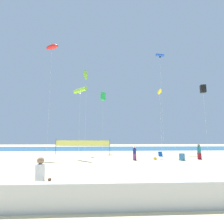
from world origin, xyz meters
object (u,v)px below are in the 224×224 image
(kite_green_box, at_px, (103,96))
(kite_black_box, at_px, (203,89))
(beach_handbag, at_px, (155,158))
(kite_blue_tube, at_px, (160,56))
(kite_yellow_inflatable, at_px, (160,92))
(kite_red_inflatable, at_px, (52,47))
(folding_beach_chair, at_px, (161,155))
(beachgoer_navy_shirt, at_px, (135,153))
(beachgoer_teal_shirt, at_px, (199,151))
(kite_lime_tube, at_px, (80,90))
(volleyball_net, at_px, (82,144))
(toddler_figure, at_px, (49,188))
(mother_figure, at_px, (40,177))
(kite_lime_delta, at_px, (86,75))
(trash_barrel, at_px, (182,157))

(kite_green_box, height_order, kite_black_box, kite_green_box)
(beach_handbag, distance_m, kite_blue_tube, 19.91)
(kite_green_box, relative_size, kite_yellow_inflatable, 1.09)
(kite_red_inflatable, bearing_deg, folding_beach_chair, -8.56)
(beachgoer_navy_shirt, bearing_deg, kite_yellow_inflatable, -15.67)
(beachgoer_teal_shirt, bearing_deg, kite_lime_tube, -94.76)
(kite_lime_tube, bearing_deg, beach_handbag, -9.17)
(folding_beach_chair, relative_size, kite_yellow_inflatable, 0.09)
(volleyball_net, bearing_deg, kite_blue_tube, 4.42)
(beachgoer_teal_shirt, relative_size, kite_green_box, 0.17)
(toddler_figure, xyz_separation_m, kite_black_box, (14.72, 13.00, 8.15))
(mother_figure, xyz_separation_m, kite_black_box, (15.12, 13.03, 7.70))
(kite_blue_tube, bearing_deg, beach_handbag, -115.59)
(mother_figure, relative_size, kite_blue_tube, 0.10)
(beachgoer_teal_shirt, bearing_deg, beach_handbag, -90.41)
(folding_beach_chair, relative_size, kite_blue_tube, 0.05)
(kite_lime_delta, distance_m, kite_green_box, 4.75)
(folding_beach_chair, relative_size, kite_lime_tube, 0.10)
(kite_green_box, bearing_deg, kite_lime_delta, -140.88)
(trash_barrel, height_order, kite_blue_tube, kite_blue_tube)
(kite_lime_delta, bearing_deg, beach_handbag, -37.83)
(kite_yellow_inflatable, bearing_deg, kite_green_box, 143.15)
(beachgoer_navy_shirt, xyz_separation_m, kite_black_box, (8.78, -0.02, 7.74))
(trash_barrel, bearing_deg, folding_beach_chair, 140.87)
(toddler_figure, height_order, kite_red_inflatable, kite_red_inflatable)
(beachgoer_teal_shirt, distance_m, kite_lime_delta, 20.07)
(mother_figure, distance_m, kite_lime_tube, 17.05)
(toddler_figure, height_order, kite_lime_tube, kite_lime_tube)
(trash_barrel, xyz_separation_m, kite_red_inflatable, (-16.39, 3.76, 15.04))
(beach_handbag, xyz_separation_m, kite_yellow_inflatable, (1.95, 3.14, 9.05))
(kite_red_inflatable, bearing_deg, toddler_figure, -72.74)
(beachgoer_teal_shirt, height_order, kite_black_box, kite_black_box)
(beach_handbag, height_order, kite_lime_tube, kite_lime_tube)
(mother_figure, distance_m, kite_lime_delta, 23.90)
(kite_lime_tube, height_order, kite_blue_tube, kite_blue_tube)
(folding_beach_chair, xyz_separation_m, kite_lime_delta, (-9.90, 6.47, 12.51))
(mother_figure, distance_m, trash_barrel, 17.21)
(trash_barrel, relative_size, kite_lime_tube, 0.09)
(mother_figure, relative_size, beach_handbag, 4.79)
(toddler_figure, xyz_separation_m, beachgoer_teal_shirt, (13.86, 13.39, 0.50))
(kite_blue_tube, bearing_deg, kite_black_box, -77.54)
(kite_lime_tube, xyz_separation_m, kite_red_inflatable, (-4.30, 1.21, 6.67))
(trash_barrel, distance_m, kite_black_box, 8.90)
(volleyball_net, xyz_separation_m, kite_yellow_inflatable, (11.45, -4.50, 7.55))
(kite_lime_tube, bearing_deg, kite_black_box, -7.72)
(kite_blue_tube, distance_m, kite_red_inflatable, 18.83)
(mother_figure, distance_m, beachgoer_navy_shirt, 14.51)
(beach_handbag, distance_m, kite_yellow_inflatable, 9.78)
(beach_handbag, relative_size, kite_blue_tube, 0.02)
(folding_beach_chair, bearing_deg, beachgoer_navy_shirt, 169.61)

